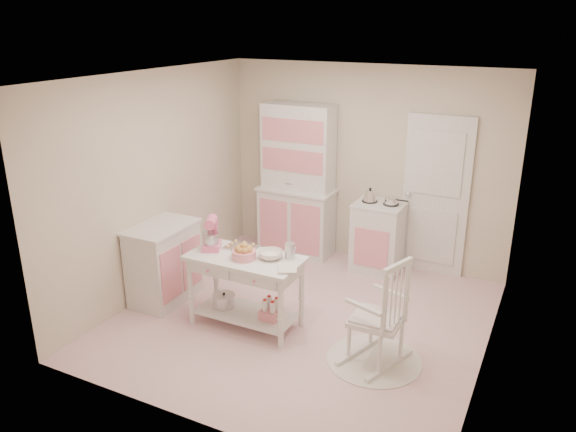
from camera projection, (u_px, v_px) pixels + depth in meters
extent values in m
plane|color=pink|center=(302.00, 319.00, 6.18)|extent=(3.80, 3.80, 0.00)
cube|color=white|center=(305.00, 77.00, 5.31)|extent=(3.80, 3.80, 0.04)
cube|color=beige|center=(365.00, 166.00, 7.34)|extent=(3.80, 0.04, 2.60)
cube|color=beige|center=(194.00, 280.00, 4.14)|extent=(3.80, 0.04, 2.60)
cube|color=beige|center=(156.00, 184.00, 6.55)|extent=(0.04, 3.80, 2.60)
cube|color=beige|center=(498.00, 238.00, 4.94)|extent=(0.04, 3.80, 2.60)
cube|color=white|center=(435.00, 196.00, 7.01)|extent=(0.82, 0.05, 2.04)
cube|color=white|center=(297.00, 181.00, 7.60)|extent=(1.06, 0.50, 2.08)
cube|color=white|center=(378.00, 237.00, 7.24)|extent=(0.62, 0.57, 0.92)
cube|color=white|center=(164.00, 263.00, 6.46)|extent=(0.54, 0.84, 0.92)
cylinder|color=white|center=(374.00, 360.00, 5.43)|extent=(0.92, 0.92, 0.01)
cube|color=white|center=(377.00, 310.00, 5.24)|extent=(0.69, 0.84, 1.10)
cube|color=white|center=(246.00, 291.00, 5.93)|extent=(1.20, 0.60, 0.80)
cube|color=pink|center=(211.00, 234.00, 5.93)|extent=(0.30, 0.34, 0.34)
cube|color=silver|center=(241.00, 247.00, 6.01)|extent=(0.34, 0.24, 0.02)
cylinder|color=pink|center=(244.00, 255.00, 5.73)|extent=(0.25, 0.25, 0.09)
imported|color=white|center=(271.00, 255.00, 5.74)|extent=(0.26, 0.26, 0.08)
cylinder|color=silver|center=(290.00, 251.00, 5.71)|extent=(0.10, 0.10, 0.17)
imported|color=white|center=(278.00, 268.00, 5.50)|extent=(0.27, 0.30, 0.02)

